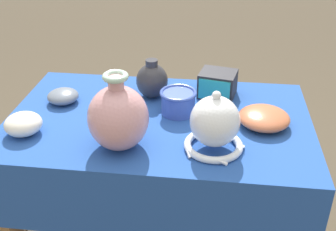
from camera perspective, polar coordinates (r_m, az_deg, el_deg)
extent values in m
cylinder|color=brown|center=(1.95, -13.30, -5.72)|extent=(0.04, 0.04, 0.72)
cylinder|color=brown|center=(1.87, 14.01, -7.67)|extent=(0.04, 0.04, 0.72)
cube|color=brown|center=(1.44, -1.22, -0.94)|extent=(1.00, 0.61, 0.03)
cube|color=#234C9E|center=(1.43, -1.23, -0.32)|extent=(1.02, 0.63, 0.01)
cube|color=#234C9E|center=(1.24, -3.29, -12.55)|extent=(1.02, 0.01, 0.25)
ellipsoid|color=#D19399|center=(1.23, -6.76, -0.35)|extent=(0.18, 0.18, 0.20)
cylinder|color=#D19399|center=(1.18, -7.08, 4.38)|extent=(0.05, 0.05, 0.04)
torus|color=#A8CCB7|center=(1.17, -7.14, 5.26)|extent=(0.07, 0.07, 0.02)
torus|color=white|center=(1.27, 6.16, -4.01)|extent=(0.18, 0.18, 0.02)
ellipsoid|color=white|center=(1.22, 6.37, -0.78)|extent=(0.15, 0.15, 0.15)
sphere|color=white|center=(1.18, 6.59, 2.71)|extent=(0.03, 0.03, 0.03)
cone|color=white|center=(1.27, 10.17, -4.24)|extent=(0.01, 0.03, 0.03)
cone|color=white|center=(1.34, 7.44, -2.09)|extent=(0.03, 0.02, 0.03)
cone|color=white|center=(1.31, 3.10, -2.56)|extent=(0.03, 0.03, 0.03)
cone|color=white|center=(1.23, 2.73, -5.15)|extent=(0.03, 0.03, 0.03)
cone|color=white|center=(1.20, 7.36, -6.32)|extent=(0.03, 0.02, 0.03)
cube|color=#232328|center=(1.56, 6.74, 4.29)|extent=(0.15, 0.13, 0.09)
cube|color=teal|center=(1.51, 6.26, 3.39)|extent=(0.11, 0.03, 0.08)
ellipsoid|color=#2D2D33|center=(1.54, -2.18, 4.72)|extent=(0.12, 0.12, 0.13)
cylinder|color=#2D2D33|center=(1.51, -2.23, 7.15)|extent=(0.04, 0.04, 0.02)
ellipsoid|color=slate|center=(1.56, -14.03, 2.56)|extent=(0.11, 0.11, 0.05)
cylinder|color=#3851A8|center=(1.44, 1.39, 1.72)|extent=(0.11, 0.11, 0.08)
torus|color=#3851A8|center=(1.42, 1.40, 3.08)|extent=(0.13, 0.13, 0.01)
ellipsoid|color=white|center=(1.40, -19.01, -1.09)|extent=(0.12, 0.12, 0.07)
ellipsoid|color=#BC6642|center=(1.40, 12.87, -0.30)|extent=(0.17, 0.17, 0.06)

